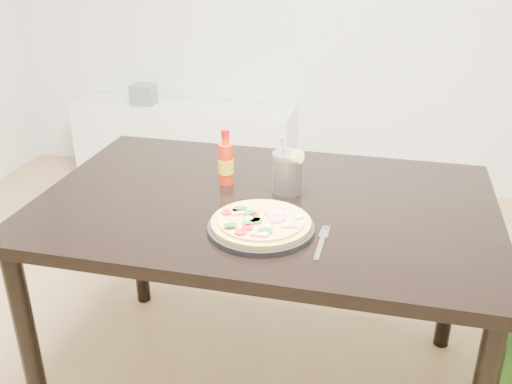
% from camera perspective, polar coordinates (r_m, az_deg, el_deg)
% --- Properties ---
extents(dining_table, '(1.40, 0.90, 0.75)m').
position_cam_1_polar(dining_table, '(1.80, 0.90, -3.15)').
color(dining_table, black).
rests_on(dining_table, ground).
extents(plate, '(0.30, 0.30, 0.02)m').
position_cam_1_polar(plate, '(1.58, 0.50, -3.61)').
color(plate, black).
rests_on(plate, dining_table).
extents(pizza, '(0.28, 0.28, 0.03)m').
position_cam_1_polar(pizza, '(1.57, 0.50, -3.01)').
color(pizza, tan).
rests_on(pizza, plate).
extents(hot_sauce_bottle, '(0.05, 0.05, 0.19)m').
position_cam_1_polar(hot_sauce_bottle, '(1.85, -3.02, 2.95)').
color(hot_sauce_bottle, red).
rests_on(hot_sauce_bottle, dining_table).
extents(cola_cup, '(0.10, 0.10, 0.19)m').
position_cam_1_polar(cola_cup, '(1.80, 3.20, 1.87)').
color(cola_cup, black).
rests_on(cola_cup, dining_table).
extents(fork, '(0.02, 0.19, 0.00)m').
position_cam_1_polar(fork, '(1.54, 6.60, -4.91)').
color(fork, silver).
rests_on(fork, dining_table).
extents(media_console, '(1.40, 0.34, 0.50)m').
position_cam_1_polar(media_console, '(3.73, -7.15, 4.86)').
color(media_console, white).
rests_on(media_console, ground).
extents(cd_stack, '(0.14, 0.12, 0.13)m').
position_cam_1_polar(cd_stack, '(3.71, -11.19, 9.56)').
color(cd_stack, slate).
rests_on(cd_stack, media_console).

